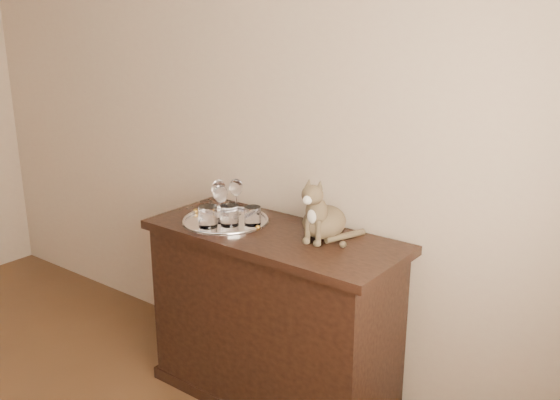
% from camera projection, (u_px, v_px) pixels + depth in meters
% --- Properties ---
extents(wall_back, '(4.00, 0.10, 2.70)m').
position_uv_depth(wall_back, '(218.00, 101.00, 3.21)').
color(wall_back, '#C4A993').
rests_on(wall_back, ground).
extents(sideboard, '(1.20, 0.50, 0.85)m').
position_uv_depth(sideboard, '(274.00, 318.00, 2.90)').
color(sideboard, black).
rests_on(sideboard, ground).
extents(tray, '(0.40, 0.40, 0.01)m').
position_uv_depth(tray, '(226.00, 222.00, 2.90)').
color(tray, silver).
rests_on(tray, sideboard).
extents(wine_glass_a, '(0.07, 0.07, 0.18)m').
position_uv_depth(wine_glass_a, '(219.00, 198.00, 2.94)').
color(wine_glass_a, white).
rests_on(wine_glass_a, tray).
extents(wine_glass_b, '(0.07, 0.07, 0.17)m').
position_uv_depth(wine_glass_b, '(236.00, 196.00, 2.99)').
color(wine_glass_b, white).
rests_on(wine_glass_b, tray).
extents(wine_glass_d, '(0.07, 0.07, 0.18)m').
position_uv_depth(wine_glass_d, '(221.00, 203.00, 2.87)').
color(wine_glass_d, white).
rests_on(wine_glass_d, tray).
extents(tumbler_a, '(0.08, 0.08, 0.09)m').
position_uv_depth(tumbler_a, '(230.00, 215.00, 2.83)').
color(tumbler_a, white).
rests_on(tumbler_a, tray).
extents(tumbler_b, '(0.09, 0.09, 0.10)m').
position_uv_depth(tumbler_b, '(208.00, 217.00, 2.81)').
color(tumbler_b, white).
rests_on(tumbler_b, tray).
extents(tumbler_c, '(0.08, 0.08, 0.09)m').
position_uv_depth(tumbler_c, '(253.00, 216.00, 2.84)').
color(tumbler_c, silver).
rests_on(tumbler_c, tray).
extents(cat, '(0.30, 0.28, 0.28)m').
position_uv_depth(cat, '(325.00, 206.00, 2.68)').
color(cat, '#47382A').
rests_on(cat, sideboard).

